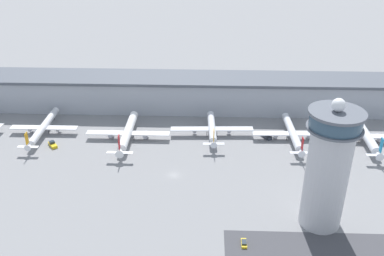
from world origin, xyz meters
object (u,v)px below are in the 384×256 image
object	(u,v)px
airplane_gate_delta	(212,129)
airplane_gate_foxtrot	(366,136)
service_truck_baggage	(53,145)
control_tower	(328,167)
airplane_gate_charlie	(128,133)
car_silver_sedan	(244,243)
airplane_gate_bravo	(43,128)
service_truck_catering	(266,136)
airplane_gate_echo	(293,134)

from	to	relation	value
airplane_gate_delta	airplane_gate_foxtrot	distance (m)	75.83
service_truck_baggage	control_tower	bearing A→B (deg)	-24.07
control_tower	airplane_gate_charlie	distance (m)	102.87
control_tower	car_silver_sedan	distance (m)	39.08
airplane_gate_bravo	service_truck_catering	world-z (taller)	airplane_gate_bravo
control_tower	airplane_gate_delta	world-z (taller)	control_tower
airplane_gate_bravo	airplane_gate_delta	distance (m)	86.10
service_truck_catering	service_truck_baggage	bearing A→B (deg)	-173.13
airplane_gate_delta	service_truck_baggage	world-z (taller)	airplane_gate_delta
airplane_gate_charlie	airplane_gate_echo	size ratio (longest dim) A/B	1.03
service_truck_baggage	car_silver_sedan	world-z (taller)	service_truck_baggage
control_tower	service_truck_baggage	xyz separation A→B (m)	(-117.00, 52.27, -22.98)
airplane_gate_bravo	airplane_gate_charlie	xyz separation A→B (m)	(44.07, -4.32, 0.08)
control_tower	airplane_gate_bravo	world-z (taller)	control_tower
airplane_gate_bravo	car_silver_sedan	distance (m)	123.92
airplane_gate_echo	service_truck_baggage	size ratio (longest dim) A/B	5.99
service_truck_catering	control_tower	bearing A→B (deg)	-79.61
airplane_gate_bravo	airplane_gate_delta	world-z (taller)	airplane_gate_delta
airplane_gate_charlie	service_truck_catering	bearing A→B (deg)	4.24
airplane_gate_foxtrot	service_truck_baggage	size ratio (longest dim) A/B	6.01
airplane_gate_charlie	service_truck_baggage	world-z (taller)	airplane_gate_charlie
airplane_gate_foxtrot	car_silver_sedan	size ratio (longest dim) A/B	8.94
airplane_gate_foxtrot	service_truck_baggage	world-z (taller)	airplane_gate_foxtrot
service_truck_catering	service_truck_baggage	xyz separation A→B (m)	(-105.10, -12.66, -0.24)
airplane_gate_delta	control_tower	bearing A→B (deg)	-58.97
service_truck_catering	airplane_gate_charlie	bearing A→B (deg)	-175.76
control_tower	airplane_gate_bravo	bearing A→B (deg)	152.92
airplane_gate_bravo	car_silver_sedan	world-z (taller)	airplane_gate_bravo
airplane_gate_bravo	airplane_gate_echo	bearing A→B (deg)	-0.76
service_truck_baggage	airplane_gate_foxtrot	bearing A→B (deg)	3.27
airplane_gate_foxtrot	car_silver_sedan	bearing A→B (deg)	-131.21
car_silver_sedan	airplane_gate_echo	bearing A→B (deg)	68.81
airplane_gate_foxtrot	service_truck_catering	world-z (taller)	airplane_gate_foxtrot
control_tower	service_truck_baggage	size ratio (longest dim) A/B	7.32
airplane_gate_charlie	airplane_gate_foxtrot	distance (m)	117.73
control_tower	car_silver_sedan	size ratio (longest dim) A/B	10.88
service_truck_baggage	car_silver_sedan	xyz separation A→B (m)	(88.48, -65.36, -0.32)
control_tower	airplane_gate_delta	bearing A→B (deg)	121.03
control_tower	airplane_gate_charlie	world-z (taller)	control_tower
airplane_gate_bravo	airplane_gate_delta	bearing A→B (deg)	0.82
service_truck_catering	car_silver_sedan	distance (m)	79.77
airplane_gate_delta	service_truck_catering	world-z (taller)	airplane_gate_delta
control_tower	service_truck_baggage	world-z (taller)	control_tower
car_silver_sedan	airplane_gate_bravo	bearing A→B (deg)	141.45
airplane_gate_bravo	service_truck_baggage	distance (m)	14.84
car_silver_sedan	control_tower	bearing A→B (deg)	24.65
airplane_gate_delta	service_truck_baggage	bearing A→B (deg)	-170.45
airplane_gate_echo	car_silver_sedan	xyz separation A→B (m)	(-29.27, -75.53, -3.33)
airplane_gate_charlie	service_truck_catering	world-z (taller)	airplane_gate_charlie
airplane_gate_bravo	airplane_gate_charlie	size ratio (longest dim) A/B	1.01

